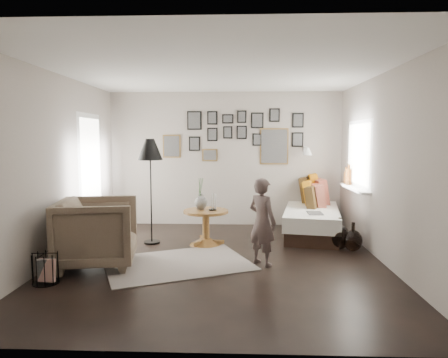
{
  "coord_description": "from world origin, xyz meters",
  "views": [
    {
      "loc": [
        0.28,
        -5.41,
        1.7
      ],
      "look_at": [
        0.05,
        0.5,
        1.1
      ],
      "focal_mm": 32.0,
      "sensor_mm": 36.0,
      "label": 1
    }
  ],
  "objects_px": {
    "pedestal_table": "(206,229)",
    "armchair": "(97,232)",
    "floor_lamp": "(150,153)",
    "child": "(262,222)",
    "demijohn_small": "(353,240)",
    "daybed": "(311,215)",
    "vase": "(201,200)",
    "demijohn_large": "(340,237)",
    "magazine_basket": "(45,268)"
  },
  "relations": [
    {
      "from": "pedestal_table",
      "to": "armchair",
      "type": "relative_size",
      "value": 0.71
    },
    {
      "from": "pedestal_table",
      "to": "floor_lamp",
      "type": "bearing_deg",
      "value": 175.39
    },
    {
      "from": "floor_lamp",
      "to": "child",
      "type": "height_order",
      "value": "floor_lamp"
    },
    {
      "from": "demijohn_small",
      "to": "armchair",
      "type": "bearing_deg",
      "value": -166.94
    },
    {
      "from": "daybed",
      "to": "child",
      "type": "relative_size",
      "value": 1.87
    },
    {
      "from": "vase",
      "to": "child",
      "type": "bearing_deg",
      "value": -47.66
    },
    {
      "from": "vase",
      "to": "floor_lamp",
      "type": "distance_m",
      "value": 1.1
    },
    {
      "from": "demijohn_small",
      "to": "child",
      "type": "bearing_deg",
      "value": -153.14
    },
    {
      "from": "demijohn_large",
      "to": "pedestal_table",
      "type": "bearing_deg",
      "value": 175.73
    },
    {
      "from": "demijohn_large",
      "to": "floor_lamp",
      "type": "bearing_deg",
      "value": 175.63
    },
    {
      "from": "floor_lamp",
      "to": "demijohn_large",
      "type": "height_order",
      "value": "floor_lamp"
    },
    {
      "from": "vase",
      "to": "armchair",
      "type": "xyz_separation_m",
      "value": [
        -1.28,
        -1.13,
        -0.26
      ]
    },
    {
      "from": "pedestal_table",
      "to": "child",
      "type": "distance_m",
      "value": 1.34
    },
    {
      "from": "vase",
      "to": "magazine_basket",
      "type": "distance_m",
      "value": 2.51
    },
    {
      "from": "magazine_basket",
      "to": "armchair",
      "type": "bearing_deg",
      "value": 60.03
    },
    {
      "from": "pedestal_table",
      "to": "vase",
      "type": "bearing_deg",
      "value": 165.96
    },
    {
      "from": "armchair",
      "to": "demijohn_small",
      "type": "bearing_deg",
      "value": -87.32
    },
    {
      "from": "daybed",
      "to": "magazine_basket",
      "type": "xyz_separation_m",
      "value": [
        -3.57,
        -2.69,
        -0.15
      ]
    },
    {
      "from": "magazine_basket",
      "to": "demijohn_large",
      "type": "distance_m",
      "value": 4.16
    },
    {
      "from": "pedestal_table",
      "to": "demijohn_small",
      "type": "height_order",
      "value": "pedestal_table"
    },
    {
      "from": "pedestal_table",
      "to": "magazine_basket",
      "type": "bearing_deg",
      "value": -134.33
    },
    {
      "from": "pedestal_table",
      "to": "demijohn_small",
      "type": "xyz_separation_m",
      "value": [
        2.25,
        -0.28,
        -0.09
      ]
    },
    {
      "from": "daybed",
      "to": "magazine_basket",
      "type": "height_order",
      "value": "daybed"
    },
    {
      "from": "magazine_basket",
      "to": "vase",
      "type": "bearing_deg",
      "value": 47.33
    },
    {
      "from": "pedestal_table",
      "to": "floor_lamp",
      "type": "relative_size",
      "value": 0.42
    },
    {
      "from": "floor_lamp",
      "to": "demijohn_small",
      "type": "relative_size",
      "value": 3.84
    },
    {
      "from": "child",
      "to": "demijohn_large",
      "type": "bearing_deg",
      "value": -103.06
    },
    {
      "from": "daybed",
      "to": "child",
      "type": "xyz_separation_m",
      "value": [
        -0.99,
        -1.9,
        0.26
      ]
    },
    {
      "from": "armchair",
      "to": "child",
      "type": "relative_size",
      "value": 0.85
    },
    {
      "from": "armchair",
      "to": "vase",
      "type": "bearing_deg",
      "value": -58.78
    },
    {
      "from": "demijohn_small",
      "to": "magazine_basket",
      "type": "bearing_deg",
      "value": -159.32
    },
    {
      "from": "demijohn_small",
      "to": "daybed",
      "type": "bearing_deg",
      "value": 109.81
    },
    {
      "from": "magazine_basket",
      "to": "demijohn_small",
      "type": "distance_m",
      "value": 4.27
    },
    {
      "from": "vase",
      "to": "daybed",
      "type": "bearing_deg",
      "value": 24.85
    },
    {
      "from": "demijohn_large",
      "to": "child",
      "type": "distance_m",
      "value": 1.55
    },
    {
      "from": "vase",
      "to": "daybed",
      "type": "xyz_separation_m",
      "value": [
        1.91,
        0.88,
        -0.39
      ]
    },
    {
      "from": "magazine_basket",
      "to": "demijohn_small",
      "type": "bearing_deg",
      "value": 20.68
    },
    {
      "from": "daybed",
      "to": "magazine_basket",
      "type": "relative_size",
      "value": 6.12
    },
    {
      "from": "armchair",
      "to": "pedestal_table",
      "type": "bearing_deg",
      "value": -61.0
    },
    {
      "from": "demijohn_large",
      "to": "daybed",
      "type": "bearing_deg",
      "value": 103.74
    },
    {
      "from": "floor_lamp",
      "to": "child",
      "type": "distance_m",
      "value": 2.21
    },
    {
      "from": "demijohn_large",
      "to": "demijohn_small",
      "type": "bearing_deg",
      "value": -35.87
    },
    {
      "from": "demijohn_small",
      "to": "child",
      "type": "height_order",
      "value": "child"
    },
    {
      "from": "magazine_basket",
      "to": "pedestal_table",
      "type": "bearing_deg",
      "value": 45.67
    },
    {
      "from": "floor_lamp",
      "to": "magazine_basket",
      "type": "relative_size",
      "value": 4.7
    },
    {
      "from": "armchair",
      "to": "floor_lamp",
      "type": "xyz_separation_m",
      "value": [
        0.46,
        1.19,
        1.01
      ]
    },
    {
      "from": "pedestal_table",
      "to": "demijohn_large",
      "type": "xyz_separation_m",
      "value": [
        2.09,
        -0.16,
        -0.07
      ]
    },
    {
      "from": "daybed",
      "to": "armchair",
      "type": "height_order",
      "value": "daybed"
    },
    {
      "from": "armchair",
      "to": "magazine_basket",
      "type": "bearing_deg",
      "value": 139.66
    },
    {
      "from": "pedestal_table",
      "to": "child",
      "type": "bearing_deg",
      "value": -49.67
    }
  ]
}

